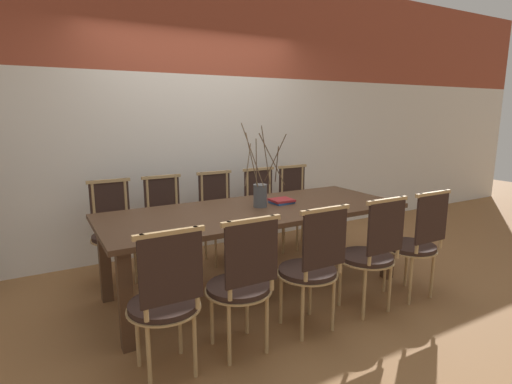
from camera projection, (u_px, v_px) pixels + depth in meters
ground_plane at (256, 288)px, 3.69m from camera, size 16.00×16.00×0.00m
wall_rear at (197, 112)px, 4.55m from camera, size 12.00×0.06×3.20m
dining_table at (256, 218)px, 3.56m from camera, size 2.68×1.05×0.75m
chair_near_leftend at (166, 298)px, 2.35m from camera, size 0.45×0.45×0.96m
chair_near_left at (242, 281)px, 2.60m from camera, size 0.45×0.45×0.96m
chair_near_center at (312, 265)px, 2.87m from camera, size 0.45×0.45×0.96m
chair_near_right at (371, 251)px, 3.15m from camera, size 0.45×0.45×0.96m
chair_near_rightend at (416, 241)px, 3.40m from camera, size 0.45×0.45×0.96m
chair_far_leftend at (114, 228)px, 3.78m from camera, size 0.45×0.45×0.96m
chair_far_left at (167, 221)px, 4.03m from camera, size 0.45×0.45×0.96m
chair_far_center at (220, 214)px, 4.31m from camera, size 0.45×0.45×0.96m
chair_far_right at (264, 208)px, 4.58m from camera, size 0.45×0.45×0.96m
chair_far_rightend at (298, 204)px, 4.80m from camera, size 0.45×0.45×0.96m
vase_centerpiece at (260, 193)px, 3.58m from camera, size 0.37×0.38×0.75m
book_stack at (282, 201)px, 3.75m from camera, size 0.21×0.19×0.04m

